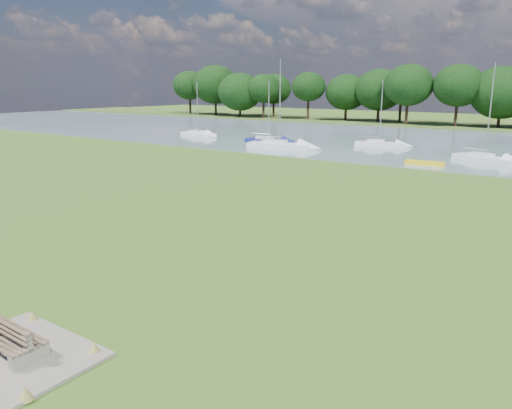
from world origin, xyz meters
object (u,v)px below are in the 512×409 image
Objects in this scene: sailboat_5 at (198,133)px; sailboat_9 at (379,142)px; bench_pair at (14,341)px; sailboat_4 at (268,139)px; kayak at (425,163)px; sailboat_1 at (279,143)px; sailboat_0 at (485,157)px.

sailboat_9 reaches higher than sailboat_5.
sailboat_4 is at bearing 117.36° from bench_pair.
kayak is 0.47× the size of sailboat_5.
kayak is 13.42m from sailboat_9.
sailboat_5 is (-16.49, 4.94, -0.11)m from sailboat_1.
sailboat_9 is (8.63, 7.90, -0.07)m from sailboat_1.
sailboat_4 is 12.93m from sailboat_5.
bench_pair is 0.20× the size of sailboat_0.
kayak is at bearing -19.45° from sailboat_4.
sailboat_9 is at bearing 179.24° from sailboat_0.
sailboat_0 reaches higher than sailboat_9.
sailboat_5 is at bearing 152.48° from sailboat_1.
sailboat_5 reaches higher than bench_pair.
sailboat_1 is at bearing -150.68° from sailboat_0.
bench_pair is at bearing -67.80° from sailboat_4.
kayak is at bearing -104.71° from sailboat_0.
sailboat_1 is 11.70m from sailboat_9.
sailboat_4 is at bearing 0.88° from sailboat_5.
bench_pair is 0.52× the size of kayak.
sailboat_0 reaches higher than bench_pair.
sailboat_0 reaches higher than sailboat_5.
kayak is at bearing -68.17° from sailboat_9.
sailboat_1 is 1.29× the size of sailboat_9.
sailboat_9 is at bearing 16.70° from sailboat_4.
bench_pair is at bearing -91.91° from kayak.
sailboat_5 is (-37.49, 2.20, -0.03)m from sailboat_0.
sailboat_1 is 4.94m from sailboat_4.
bench_pair is 57.61m from sailboat_5.
sailboat_0 reaches higher than kayak.
sailboat_0 is at bearing 50.13° from kayak.
bench_pair is 44.96m from sailboat_1.
sailboat_1 reaches higher than sailboat_9.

